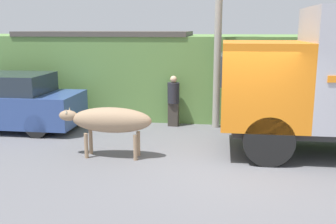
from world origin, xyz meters
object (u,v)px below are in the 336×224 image
object	(u,v)px
parked_suv	(5,102)
brown_cow	(110,120)
pedestrian_on_hill	(173,99)
utility_pole	(218,20)

from	to	relation	value
parked_suv	brown_cow	bearing A→B (deg)	-25.66
brown_cow	pedestrian_on_hill	world-z (taller)	pedestrian_on_hill
parked_suv	utility_pole	bearing A→B (deg)	13.02
pedestrian_on_hill	utility_pole	distance (m)	2.69
pedestrian_on_hill	utility_pole	bearing A→B (deg)	-172.36
brown_cow	parked_suv	world-z (taller)	parked_suv
brown_cow	parked_suv	bearing A→B (deg)	154.34
parked_suv	utility_pole	size ratio (longest dim) A/B	0.73
brown_cow	parked_suv	size ratio (longest dim) A/B	0.49
parked_suv	pedestrian_on_hill	distance (m)	5.04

